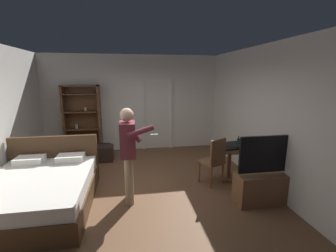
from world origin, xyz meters
TOP-DOWN VIEW (x-y plane):
  - ground_plane at (0.00, 0.00)m, footprint 5.91×5.91m
  - wall_back at (0.00, 2.75)m, footprint 5.33×0.12m
  - wall_right at (2.61, 0.00)m, footprint 0.12×5.61m
  - doorway_frame at (0.73, 2.67)m, footprint 0.93×0.08m
  - bed at (-1.66, -0.31)m, footprint 1.69×2.09m
  - bookshelf at (-1.43, 2.52)m, footprint 1.01×0.32m
  - tv_flatscreen at (2.25, -0.79)m, footprint 1.11×0.40m
  - side_table at (1.99, 0.19)m, footprint 0.63×0.63m
  - laptop at (1.96, 0.15)m, footprint 0.36×0.37m
  - bottle_on_table at (2.13, 0.11)m, footprint 0.06×0.06m
  - wooden_chair at (1.57, 0.01)m, footprint 0.56×0.56m
  - person_blue_shirt at (-0.14, -0.35)m, footprint 0.62×0.55m
  - suitcase_dark at (-0.84, 1.79)m, footprint 0.53×0.41m
  - suitcase_small at (-0.92, 2.07)m, footprint 0.55×0.39m

SIDE VIEW (x-z plane):
  - ground_plane at x=0.00m, z-range 0.00..0.00m
  - suitcase_small at x=-0.92m, z-range 0.00..0.38m
  - suitcase_dark at x=-0.84m, z-range 0.00..0.41m
  - bed at x=-1.66m, z-range -0.21..0.81m
  - tv_flatscreen at x=2.25m, z-range -0.25..0.98m
  - side_table at x=1.99m, z-range 0.12..0.82m
  - wooden_chair at x=1.57m, z-range 0.05..1.04m
  - laptop at x=1.96m, z-range 0.67..0.84m
  - bottle_on_table at x=2.13m, z-range 0.68..0.97m
  - person_blue_shirt at x=-0.14m, z-range 0.13..1.82m
  - bookshelf at x=-1.43m, z-range 0.07..2.05m
  - doorway_frame at x=0.73m, z-range 0.16..2.29m
  - wall_back at x=0.00m, z-range 0.00..2.83m
  - wall_right at x=2.61m, z-range 0.00..2.83m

